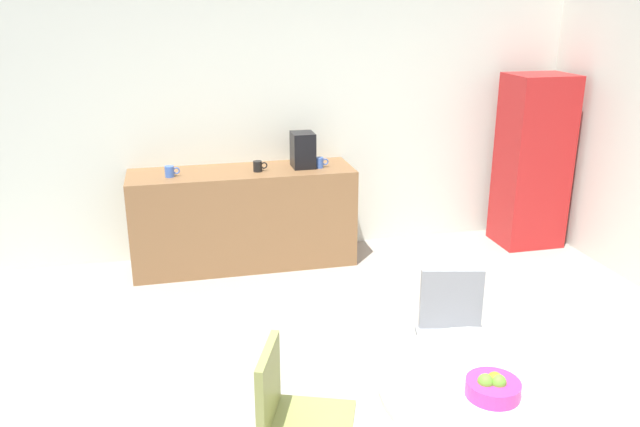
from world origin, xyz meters
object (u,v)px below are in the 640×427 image
Objects in this scene: chair_olive at (288,408)px; mug_red at (170,172)px; fruit_bowl at (493,387)px; mug_white at (258,166)px; chair_gray at (453,324)px; coffee_maker at (303,150)px; round_table at (496,412)px; mug_green at (320,163)px; locker_cabinet at (533,161)px.

chair_olive is 6.43× the size of mug_red.
mug_red is (-1.31, 3.36, 0.17)m from fruit_bowl.
mug_white is at bearing 0.56° from mug_red.
fruit_bowl is at bearing -25.66° from chair_olive.
coffee_maker is (-0.41, 2.44, 0.54)m from chair_gray.
round_table is 3.59m from mug_red.
mug_green and mug_red have the same top height.
round_table is 4.54× the size of fruit_bowl.
chair_olive is 3.16m from coffee_maker.
mug_white reaches higher than chair_olive.
locker_cabinet is 1.57× the size of round_table.
mug_green is at bearing 178.92° from locker_cabinet.
fruit_bowl is (-0.28, -0.99, 0.25)m from chair_gray.
mug_white is (-0.55, 3.37, 0.17)m from fruit_bowl.
locker_cabinet is 3.02m from chair_gray.
chair_gray is 6.43× the size of mug_red.
locker_cabinet is 7.14× the size of fruit_bowl.
mug_green is (-0.26, 2.38, 0.43)m from chair_gray.
locker_cabinet is 2.04× the size of chair_gray.
locker_cabinet is 2.30m from coffee_maker.
mug_red is (-0.48, 2.96, 0.43)m from chair_olive.
mug_green is at bearing 0.66° from mug_red.
chair_olive is 3.50× the size of fruit_bowl.
fruit_bowl reaches higher than chair_gray.
coffee_maker reaches higher than mug_green.
coffee_maker is (0.71, 3.03, 0.54)m from chair_olive.
chair_gray is 6.43× the size of mug_green.
mug_red is at bearing 111.37° from fruit_bowl.
chair_olive is (-1.11, -0.59, 0.00)m from chair_gray.
chair_olive is at bearing -135.58° from locker_cabinet.
round_table is 0.96m from chair_gray.
mug_white is at bearing -179.21° from mug_green.
coffee_maker is (-0.14, 0.06, 0.11)m from mug_green.
coffee_maker reaches higher than chair_olive.
fruit_bowl is 1.84× the size of mug_white.
mug_white is at bearing 99.22° from fruit_bowl.
locker_cabinet is at bearing -0.69° from mug_white.
mug_green is at bearing 90.79° from round_table.
mug_white is (-0.61, 3.31, 0.36)m from round_table.
chair_gray is at bearing 28.06° from chair_olive.
locker_cabinet is at bearing 44.42° from chair_olive.
mug_red is at bearing -179.44° from mug_white.
chair_gray is at bearing -128.79° from locker_cabinet.
round_table is at bearing -89.21° from mug_green.
round_table is 3.37× the size of coffee_maker.
coffee_maker is at bearing 177.50° from locker_cabinet.
mug_red reaches higher than fruit_bowl.
chair_gray is (-1.88, -2.34, -0.32)m from locker_cabinet.
fruit_bowl is 0.74× the size of coffee_maker.
fruit_bowl is at bearing -80.78° from mug_white.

